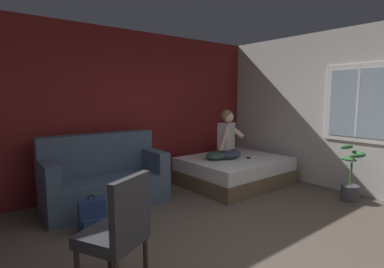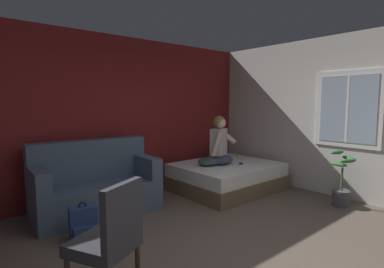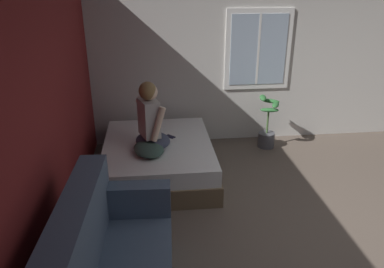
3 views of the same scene
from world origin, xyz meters
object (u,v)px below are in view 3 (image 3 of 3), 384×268
(cell_phone, at_px, (170,136))
(potted_plant, at_px, (267,129))
(person_seated, at_px, (151,121))
(bed, at_px, (158,159))
(throw_pillow, at_px, (149,149))

(cell_phone, distance_m, potted_plant, 1.67)
(person_seated, relative_size, potted_plant, 1.03)
(cell_phone, bearing_deg, potted_plant, -23.26)
(bed, distance_m, person_seated, 0.61)
(bed, xyz_separation_m, potted_plant, (0.72, -1.75, 0.07))
(bed, xyz_separation_m, cell_phone, (0.18, -0.18, 0.25))
(throw_pillow, distance_m, cell_phone, 0.60)
(bed, bearing_deg, potted_plant, -67.65)
(throw_pillow, distance_m, potted_plant, 2.15)
(person_seated, bearing_deg, potted_plant, -65.63)
(bed, distance_m, potted_plant, 1.89)
(person_seated, xyz_separation_m, cell_phone, (0.29, -0.26, -0.35))
(person_seated, distance_m, cell_phone, 0.52)
(bed, bearing_deg, throw_pillow, 160.71)
(person_seated, relative_size, throw_pillow, 1.82)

